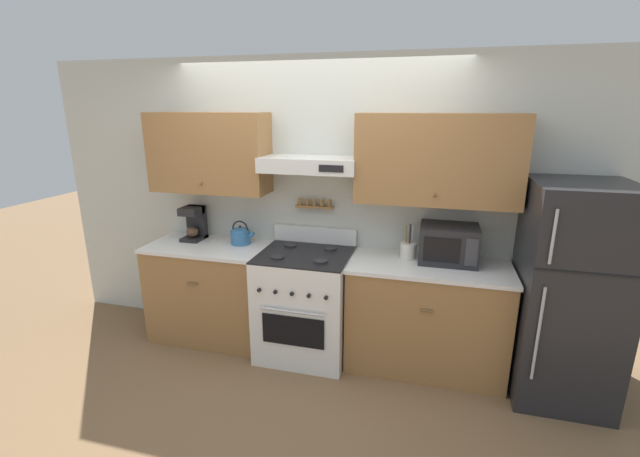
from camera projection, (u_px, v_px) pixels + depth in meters
The scene contains 10 objects.
ground_plane at pixel (297, 367), 3.62m from camera, with size 16.00×16.00×0.00m, color brown.
wall_back at pixel (319, 188), 3.75m from camera, with size 5.20×0.46×2.55m.
counter_left at pixel (212, 291), 4.02m from camera, with size 1.10×0.62×0.91m.
counter_right at pixel (426, 316), 3.53m from camera, with size 1.28×0.62×0.91m.
stove_range at pixel (305, 303), 3.73m from camera, with size 0.77×0.72×1.08m.
refrigerator at pixel (568, 293), 3.11m from camera, with size 0.67×0.76×1.63m.
tea_kettle at pixel (241, 235), 3.91m from camera, with size 0.23×0.18×0.22m.
coffee_maker at pixel (194, 223), 4.03m from camera, with size 0.18×0.23×0.32m.
microwave at pixel (448, 243), 3.45m from camera, with size 0.46×0.39×0.30m.
utensil_crock at pixel (408, 250), 3.53m from camera, with size 0.13×0.13×0.29m.
Camera 1 is at (1.01, -3.00, 2.12)m, focal length 24.00 mm.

